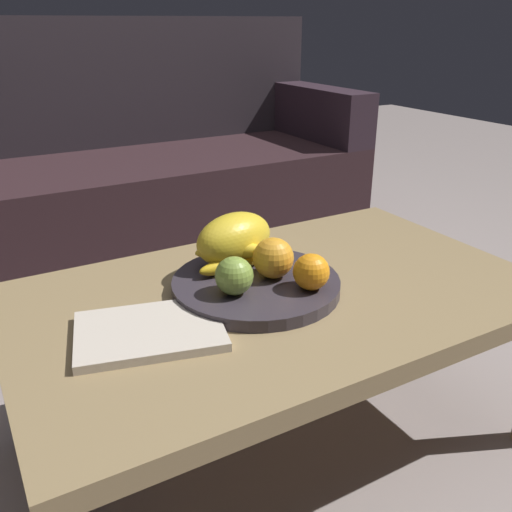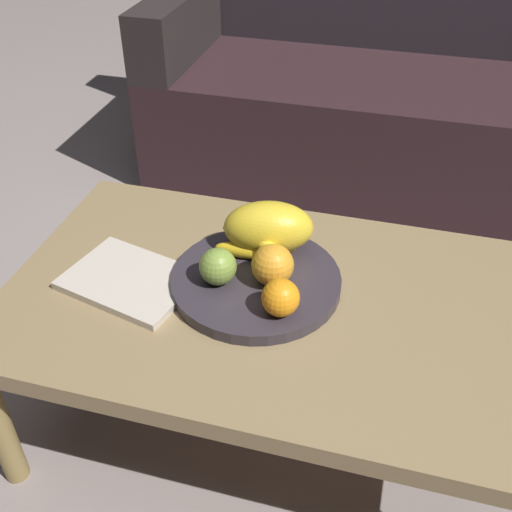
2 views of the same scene
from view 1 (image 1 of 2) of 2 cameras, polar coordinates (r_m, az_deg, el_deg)
name	(u,v)px [view 1 (image 1 of 2)]	position (r m, az deg, el deg)	size (l,w,h in m)	color
ground_plane	(277,439)	(1.33, 2.15, -18.42)	(8.00, 8.00, 0.00)	gray
coffee_table	(279,308)	(1.13, 2.40, -5.44)	(1.06, 0.64, 0.38)	olive
couch	(144,176)	(2.29, -11.49, 8.11)	(1.70, 0.70, 0.90)	black
fruit_bowl	(256,285)	(1.11, 0.00, -2.97)	(0.34, 0.34, 0.03)	#332C34
melon_large_front	(234,239)	(1.16, -2.27, 1.80)	(0.18, 0.11, 0.11)	yellow
orange_front	(311,272)	(1.05, 5.74, -1.65)	(0.07, 0.07, 0.07)	orange
orange_left	(273,258)	(1.09, 1.81, -0.21)	(0.08, 0.08, 0.08)	orange
apple_front	(234,276)	(1.03, -2.28, -2.06)	(0.07, 0.07, 0.07)	olive
banana_bunch	(233,255)	(1.13, -2.37, 0.06)	(0.17, 0.12, 0.06)	yellow
magazine	(150,331)	(0.97, -10.98, -7.65)	(0.25, 0.18, 0.02)	beige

